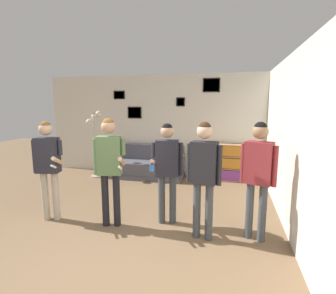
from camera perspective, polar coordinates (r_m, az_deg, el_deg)
name	(u,v)px	position (r m, az deg, el deg)	size (l,w,h in m)	color
ground_plane	(88,274)	(3.47, -17.10, -24.83)	(20.00, 20.00, 0.00)	brown
wall_back	(172,125)	(7.08, 0.98, 4.74)	(7.20, 0.08, 2.70)	silver
wall_right	(286,139)	(4.76, 24.29, 1.57)	(0.06, 6.81, 2.70)	silver
couch	(145,166)	(7.02, -5.10, -4.23)	(2.06, 0.80, 0.84)	#4C4C56
bookshelf	(221,162)	(6.82, 11.42, -3.22)	(1.19, 0.30, 0.93)	#A87F51
floor_lamp	(94,129)	(7.10, -15.72, 3.88)	(0.37, 0.41, 1.75)	#ADA89E
person_player_foreground_left	(48,160)	(4.70, -24.71, -2.66)	(0.55, 0.43, 1.66)	#B7AD99
person_player_foreground_center	(110,161)	(4.14, -12.61, -2.93)	(0.55, 0.44, 1.72)	black
person_watcher_holding_cup	(167,163)	(4.15, -0.19, -3.59)	(0.49, 0.47, 1.63)	#3D4247
person_spectator_near_bookshelf	(204,169)	(3.68, 7.80, -4.67)	(0.49, 0.26, 1.69)	#3D4247
person_spectator_far_right	(258,169)	(3.83, 19.05, -4.54)	(0.47, 0.32, 1.69)	#3D4247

